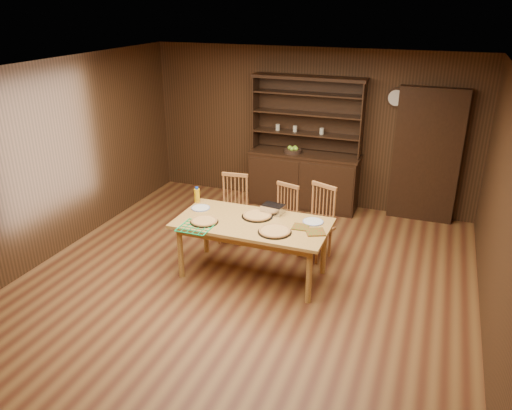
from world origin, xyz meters
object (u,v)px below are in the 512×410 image
at_px(chair_left, 234,206).
at_px(chair_center, 284,214).
at_px(juice_bottle, 197,195).
at_px(chair_right, 318,219).
at_px(dining_table, 252,228).
at_px(china_hutch, 304,173).

xyz_separation_m(chair_left, chair_center, (0.75, 0.04, -0.04)).
height_order(chair_center, juice_bottle, juice_bottle).
relative_size(chair_center, juice_bottle, 4.31).
bearing_deg(chair_right, juice_bottle, -140.06).
distance_m(chair_left, juice_bottle, 0.70).
distance_m(dining_table, juice_bottle, 1.01).
bearing_deg(juice_bottle, chair_left, 60.89).
bearing_deg(china_hutch, juice_bottle, -113.15).
height_order(china_hutch, juice_bottle, china_hutch).
distance_m(chair_left, chair_center, 0.75).
bearing_deg(chair_left, china_hutch, 63.09).
bearing_deg(juice_bottle, chair_right, 17.10).
xyz_separation_m(china_hutch, dining_table, (0.02, -2.48, 0.07)).
relative_size(china_hutch, juice_bottle, 10.12).
bearing_deg(chair_left, juice_bottle, -125.01).
bearing_deg(chair_center, chair_left, -160.41).
height_order(china_hutch, dining_table, china_hutch).
bearing_deg(china_hutch, chair_center, -84.80).
height_order(chair_left, juice_bottle, chair_left).
xyz_separation_m(china_hutch, chair_left, (-0.61, -1.59, -0.07)).
relative_size(dining_table, chair_right, 1.86).
bearing_deg(juice_bottle, dining_table, -20.20).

